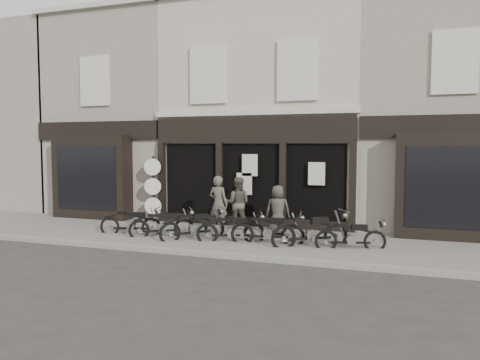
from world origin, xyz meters
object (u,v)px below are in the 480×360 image
(motorcycle_3, at_px, (232,232))
(advert_sign_post, at_px, (153,192))
(motorcycle_6, at_px, (351,239))
(man_right, at_px, (278,210))
(motorcycle_5, at_px, (311,234))
(motorcycle_4, at_px, (268,233))
(motorcycle_1, at_px, (163,227))
(man_left, at_px, (218,204))
(motorcycle_2, at_px, (194,229))
(motorcycle_0, at_px, (131,225))
(man_centre, at_px, (238,203))

(motorcycle_3, height_order, advert_sign_post, advert_sign_post)
(motorcycle_6, bearing_deg, man_right, 135.43)
(motorcycle_5, relative_size, man_right, 1.30)
(motorcycle_4, distance_m, man_right, 1.44)
(motorcycle_1, xyz_separation_m, motorcycle_6, (5.73, 0.14, -0.02))
(man_left, distance_m, advert_sign_post, 3.17)
(motorcycle_3, relative_size, motorcycle_4, 0.89)
(motorcycle_1, distance_m, motorcycle_3, 2.29)
(motorcycle_1, relative_size, motorcycle_2, 1.05)
(motorcycle_4, bearing_deg, motorcycle_1, 172.25)
(motorcycle_6, bearing_deg, motorcycle_1, 164.74)
(motorcycle_3, relative_size, man_left, 1.05)
(motorcycle_6, distance_m, advert_sign_post, 7.67)
(motorcycle_0, relative_size, man_left, 1.09)
(motorcycle_0, bearing_deg, man_right, 3.64)
(motorcycle_3, bearing_deg, motorcycle_5, -18.44)
(motorcycle_6, distance_m, man_centre, 4.30)
(motorcycle_0, height_order, motorcycle_6, motorcycle_0)
(man_right, bearing_deg, motorcycle_2, 21.00)
(motorcycle_6, height_order, man_centre, man_centre)
(advert_sign_post, bearing_deg, motorcycle_1, -74.32)
(motorcycle_1, height_order, man_left, man_left)
(motorcycle_4, relative_size, advert_sign_post, 0.85)
(man_left, xyz_separation_m, advert_sign_post, (-2.99, 1.04, 0.20))
(motorcycle_1, bearing_deg, motorcycle_2, -32.74)
(motorcycle_5, distance_m, advert_sign_post, 6.62)
(motorcycle_0, bearing_deg, man_left, 11.40)
(motorcycle_1, xyz_separation_m, man_right, (3.32, 1.41, 0.51))
(motorcycle_3, bearing_deg, motorcycle_1, 157.64)
(motorcycle_2, xyz_separation_m, motorcycle_5, (3.55, 0.16, 0.03))
(motorcycle_0, relative_size, motorcycle_4, 0.93)
(motorcycle_0, relative_size, motorcycle_6, 1.05)
(motorcycle_5, xyz_separation_m, man_right, (-1.30, 1.28, 0.46))
(motorcycle_4, bearing_deg, man_centre, 122.70)
(motorcycle_3, distance_m, man_left, 1.66)
(man_right, bearing_deg, motorcycle_3, 42.54)
(man_left, bearing_deg, motorcycle_2, 86.45)
(motorcycle_1, height_order, man_right, man_right)
(motorcycle_0, bearing_deg, advert_sign_post, 88.20)
(motorcycle_1, relative_size, man_right, 1.17)
(man_right, bearing_deg, man_left, -5.77)
(motorcycle_1, xyz_separation_m, motorcycle_2, (1.07, -0.03, 0.02))
(motorcycle_2, height_order, motorcycle_4, motorcycle_4)
(motorcycle_1, xyz_separation_m, motorcycle_3, (2.29, -0.01, -0.00))
(motorcycle_1, bearing_deg, man_right, -8.04)
(motorcycle_0, bearing_deg, man_centre, 17.74)
(motorcycle_3, bearing_deg, man_centre, 82.27)
(motorcycle_0, relative_size, motorcycle_1, 1.09)
(motorcycle_6, height_order, man_right, man_right)
(advert_sign_post, bearing_deg, motorcycle_5, -38.58)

